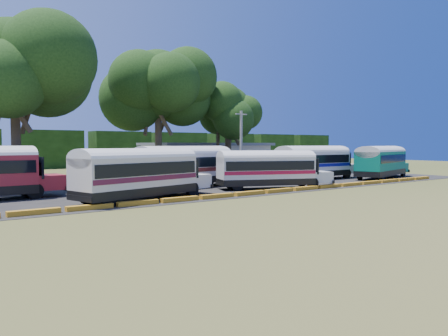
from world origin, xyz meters
TOP-DOWN VIEW (x-y plane):
  - ground at (0.00, 0.00)m, footprint 160.00×160.00m
  - asphalt_strip at (1.00, 12.00)m, footprint 64.00×24.00m
  - curb at (-0.00, 1.00)m, footprint 53.70×0.45m
  - terminal_building at (18.00, 30.00)m, footprint 19.00×9.00m
  - treeline_backdrop at (0.00, 48.00)m, footprint 130.00×4.00m
  - bus_cream_west at (-6.32, 3.10)m, footprint 10.97×5.09m
  - bus_cream_east at (0.76, 8.53)m, footprint 11.32×4.49m
  - bus_white_red at (5.83, 3.66)m, footprint 10.09×5.84m
  - bus_white_blue at (16.29, 7.75)m, footprint 11.04×2.93m
  - bus_teal at (23.42, 4.35)m, footprint 11.24×5.42m
  - tree_west at (-10.93, 17.54)m, footprint 10.56×10.56m
  - tree_center at (5.38, 22.05)m, footprint 10.86×10.86m
  - tree_east at (15.26, 21.50)m, footprint 7.89×7.89m
  - utility_pole at (11.82, 14.63)m, footprint 1.60×0.30m

SIDE VIEW (x-z plane):
  - ground at x=0.00m, z-range 0.00..0.00m
  - asphalt_strip at x=1.00m, z-range 0.00..0.02m
  - curb at x=0.00m, z-range 0.00..0.30m
  - bus_white_red at x=5.83m, z-range 0.21..3.46m
  - bus_cream_west at x=-6.32m, z-range 0.23..3.73m
  - terminal_building at x=18.00m, z-range 0.03..4.03m
  - bus_white_blue at x=16.29m, z-range 0.24..3.85m
  - bus_cream_east at x=0.76m, z-range 0.24..3.86m
  - bus_teal at x=23.42m, z-range 0.26..3.86m
  - treeline_backdrop at x=0.00m, z-range 0.00..6.00m
  - utility_pole at x=11.82m, z-range 0.11..7.64m
  - tree_east at x=15.26m, z-range 2.67..13.95m
  - tree_west at x=-10.93m, z-range 3.33..17.83m
  - tree_center at x=5.38m, z-range 3.34..18.06m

